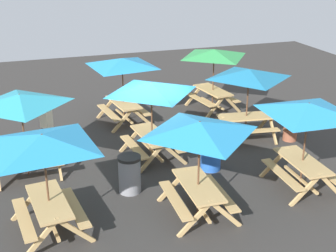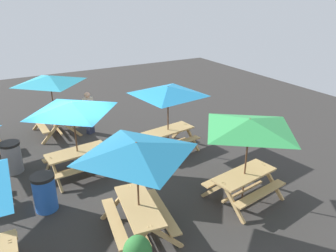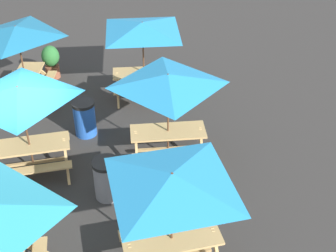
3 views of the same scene
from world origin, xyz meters
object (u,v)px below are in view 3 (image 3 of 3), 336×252
object	(u,v)px
picnic_table_4	(20,99)
trash_bin_blue	(85,118)
picnic_table_6	(17,37)
potted_plant_0	(51,61)
picnic_table_2	(143,33)
trash_bin_gray	(107,179)
picnic_table_0	(168,86)
picnic_table_5	(172,187)

from	to	relation	value
picnic_table_4	trash_bin_blue	size ratio (longest dim) A/B	2.38
picnic_table_6	potted_plant_0	world-z (taller)	picnic_table_6
picnic_table_4	picnic_table_6	distance (m)	3.33
picnic_table_2	trash_bin_blue	world-z (taller)	picnic_table_2
trash_bin_gray	picnic_table_0	bearing A→B (deg)	39.56
picnic_table_4	trash_bin_gray	xyz separation A→B (m)	(1.73, -1.11, -1.49)
picnic_table_6	trash_bin_gray	xyz separation A→B (m)	(2.22, -4.40, -1.49)
trash_bin_gray	potted_plant_0	distance (m)	5.90
picnic_table_5	potted_plant_0	bearing A→B (deg)	103.08
picnic_table_4	trash_bin_blue	world-z (taller)	picnic_table_4
trash_bin_blue	picnic_table_0	bearing A→B (deg)	-30.70
potted_plant_0	picnic_table_5	bearing A→B (deg)	-70.35
picnic_table_0	picnic_table_6	size ratio (longest dim) A/B	1.00
trash_bin_gray	picnic_table_2	bearing A→B (deg)	74.47
picnic_table_4	trash_bin_gray	world-z (taller)	picnic_table_4
picnic_table_6	trash_bin_blue	world-z (taller)	picnic_table_6
picnic_table_6	trash_bin_blue	distance (m)	2.99
trash_bin_blue	picnic_table_2	bearing A→B (deg)	46.49
picnic_table_2	picnic_table_5	distance (m)	6.30
picnic_table_5	picnic_table_6	xyz separation A→B (m)	(-3.37, 6.47, 0.00)
picnic_table_4	trash_bin_blue	xyz separation A→B (m)	(1.21, 1.34, -1.49)
picnic_table_0	potted_plant_0	world-z (taller)	picnic_table_0
picnic_table_6	picnic_table_5	bearing A→B (deg)	-144.45
picnic_table_6	picnic_table_2	bearing A→B (deg)	-84.82
picnic_table_5	picnic_table_4	bearing A→B (deg)	125.64
trash_bin_blue	potted_plant_0	xyz separation A→B (m)	(-1.09, 3.23, 0.09)
picnic_table_6	trash_bin_blue	xyz separation A→B (m)	(1.70, -1.96, -1.49)
picnic_table_5	trash_bin_blue	distance (m)	5.04
picnic_table_0	trash_bin_gray	distance (m)	2.46
picnic_table_5	trash_bin_blue	world-z (taller)	picnic_table_5
picnic_table_4	trash_bin_gray	distance (m)	2.54
trash_bin_gray	picnic_table_5	bearing A→B (deg)	-60.83
picnic_table_5	trash_bin_blue	xyz separation A→B (m)	(-1.67, 4.51, -1.49)
picnic_table_4	picnic_table_6	bearing A→B (deg)	92.86
picnic_table_6	trash_bin_gray	size ratio (longest dim) A/B	2.38
picnic_table_0	trash_bin_gray	size ratio (longest dim) A/B	2.38
picnic_table_4	picnic_table_5	distance (m)	4.29
picnic_table_0	picnic_table_2	distance (m)	3.01
picnic_table_2	picnic_table_6	world-z (taller)	same
trash_bin_blue	picnic_table_4	bearing A→B (deg)	-132.09
trash_bin_gray	potted_plant_0	size ratio (longest dim) A/B	0.92
potted_plant_0	picnic_table_2	bearing A→B (deg)	-27.33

